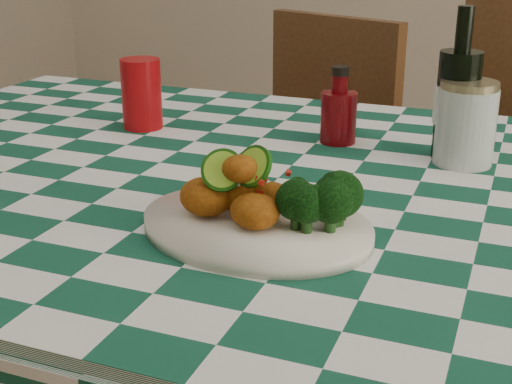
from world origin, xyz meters
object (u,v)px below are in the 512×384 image
at_px(wooden_chair_left, 286,196).
at_px(ketchup_bottle, 339,105).
at_px(plate, 256,226).
at_px(red_tumbler, 142,94).
at_px(fried_chicken_pile, 243,187).
at_px(mason_jar, 466,123).
at_px(wooden_chair_right, 495,215).
at_px(beer_bottle, 459,85).

bearing_deg(wooden_chair_left, ketchup_bottle, -39.42).
distance_m(plate, red_tumbler, 0.54).
bearing_deg(ketchup_bottle, wooden_chair_left, 117.75).
bearing_deg(plate, fried_chicken_pile, -180.00).
distance_m(mason_jar, wooden_chair_left, 0.84).
bearing_deg(wooden_chair_left, fried_chicken_pile, -51.45).
relative_size(fried_chicken_pile, wooden_chair_left, 0.14).
distance_m(plate, mason_jar, 0.44).
xyz_separation_m(fried_chicken_pile, red_tumbler, (-0.36, 0.38, 0.01)).
relative_size(plate, wooden_chair_left, 0.33).
distance_m(plate, wooden_chair_left, 1.03).
height_order(red_tumbler, wooden_chair_right, wooden_chair_right).
xyz_separation_m(mason_jar, wooden_chair_right, (0.05, 0.52, -0.35)).
distance_m(fried_chicken_pile, mason_jar, 0.44).
xyz_separation_m(fried_chicken_pile, ketchup_bottle, (0.01, 0.42, 0.01)).
xyz_separation_m(plate, wooden_chair_right, (0.26, 0.90, -0.29)).
bearing_deg(beer_bottle, mason_jar, -52.69).
height_order(plate, wooden_chair_right, wooden_chair_right).
distance_m(mason_jar, beer_bottle, 0.06).
bearing_deg(red_tumbler, wooden_chair_left, 79.92).
relative_size(mason_jar, beer_bottle, 0.55).
xyz_separation_m(plate, wooden_chair_left, (-0.28, 0.94, -0.33)).
height_order(plate, wooden_chair_left, wooden_chair_left).
bearing_deg(wooden_chair_right, plate, -83.81).
distance_m(plate, ketchup_bottle, 0.43).
bearing_deg(red_tumbler, beer_bottle, 2.37).
bearing_deg(wooden_chair_right, ketchup_bottle, -97.22).
distance_m(fried_chicken_pile, wooden_chair_right, 1.00).
bearing_deg(mason_jar, red_tumbler, 179.85).
relative_size(mason_jar, wooden_chair_right, 0.13).
height_order(mason_jar, wooden_chair_right, wooden_chair_right).
relative_size(ketchup_bottle, beer_bottle, 0.55).
relative_size(red_tumbler, mason_jar, 0.97).
bearing_deg(ketchup_bottle, plate, -88.66).
bearing_deg(fried_chicken_pile, mason_jar, 59.12).
relative_size(ketchup_bottle, wooden_chair_right, 0.13).
bearing_deg(wooden_chair_left, mason_jar, -25.88).
bearing_deg(wooden_chair_right, beer_bottle, -75.56).
height_order(plate, fried_chicken_pile, fried_chicken_pile).
height_order(wooden_chair_left, wooden_chair_right, wooden_chair_right).
relative_size(plate, beer_bottle, 1.23).
relative_size(fried_chicken_pile, wooden_chair_right, 0.13).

